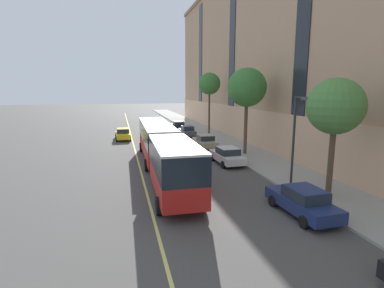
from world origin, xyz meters
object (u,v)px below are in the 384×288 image
Objects in this scene: parked_car_white_6 at (227,155)px; taxi_cab at (123,134)px; street_tree_far_uptown at (247,88)px; street_lamp at (296,132)px; city_bus at (161,147)px; street_tree_mid_block at (335,107)px; parked_car_champagne_2 at (205,141)px; parked_car_navy_3 at (303,201)px; street_tree_far_downtown at (209,84)px; parked_car_black_5 at (178,126)px; parked_car_darkgray_0 at (187,131)px.

parked_car_white_6 is 1.00× the size of taxi_cab.
street_tree_far_uptown is 1.41× the size of street_lamp.
street_tree_mid_block reaches higher than city_bus.
street_tree_far_uptown reaches higher than city_bus.
parked_car_white_6 is at bearing -91.02° from parked_car_champagne_2.
parked_car_navy_3 is at bearing -90.34° from parked_car_champagne_2.
street_tree_far_uptown is (0.00, 12.85, 1.19)m from street_tree_mid_block.
street_tree_far_downtown reaches higher than parked_car_champagne_2.
city_bus reaches higher than parked_car_black_5.
parked_car_champagne_2 is 0.97× the size of parked_car_white_6.
taxi_cab is at bearing 133.54° from street_tree_far_uptown.
street_tree_far_uptown is 11.43m from street_lamp.
parked_car_champagne_2 and parked_car_white_6 have the same top height.
street_tree_far_uptown is (12.13, -12.76, 6.04)m from taxi_cab.
parked_car_champagne_2 is at bearing 88.98° from parked_car_white_6.
city_bus is 11.22m from street_tree_far_uptown.
taxi_cab is 0.78× the size of street_lamp.
street_tree_mid_block is at bearing -42.90° from city_bus.
parked_car_white_6 is at bearing -90.04° from parked_car_black_5.
parked_car_white_6 is (-0.02, 11.61, 0.00)m from parked_car_navy_3.
parked_car_champagne_2 is 0.53× the size of street_tree_far_uptown.
parked_car_white_6 is 0.78× the size of street_lamp.
parked_car_champagne_2 is 0.64× the size of street_tree_mid_block.
street_tree_far_uptown reaches higher than parked_car_champagne_2.
parked_car_white_6 is at bearing 103.17° from street_lamp.
taxi_cab is at bearing 99.66° from city_bus.
parked_car_white_6 and taxi_cab have the same top height.
parked_car_darkgray_0 is 28.15m from parked_car_navy_3.
street_tree_far_uptown is at bearing 90.00° from street_tree_mid_block.
street_tree_far_downtown reaches higher than taxi_cab.
parked_car_champagne_2 is at bearing -89.23° from parked_car_darkgray_0.
parked_car_black_5 is 23.14m from parked_car_white_6.
street_tree_mid_block is (3.11, -32.82, 4.86)m from parked_car_black_5.
parked_car_darkgray_0 is 0.60× the size of street_tree_mid_block.
parked_car_champagne_2 is at bearing -89.54° from parked_car_black_5.
street_tree_far_downtown is at bearing 90.00° from street_tree_mid_block.
parked_car_navy_3 is (0.00, -28.15, 0.00)m from parked_car_darkgray_0.
parked_car_white_6 is 7.50m from street_tree_far_uptown.
parked_car_white_6 is (-0.01, -23.14, 0.00)m from parked_car_black_5.
city_bus is 3.36× the size of street_lamp.
parked_car_white_6 is at bearing -134.67° from street_tree_far_uptown.
parked_car_darkgray_0 is 0.94× the size of parked_car_champagne_2.
city_bus is 4.37× the size of parked_car_navy_3.
street_tree_far_downtown is (3.13, 16.01, 6.62)m from parked_car_white_6.
city_bus is 4.49× the size of parked_car_champagne_2.
parked_car_darkgray_0 and parked_car_champagne_2 have the same top height.
parked_car_white_6 is 11.28m from street_tree_mid_block.
street_tree_far_downtown is at bearing 70.19° from parked_car_champagne_2.
parked_car_navy_3 is (-0.11, -19.32, 0.00)m from parked_car_champagne_2.
taxi_cab is 26.29m from street_lamp.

